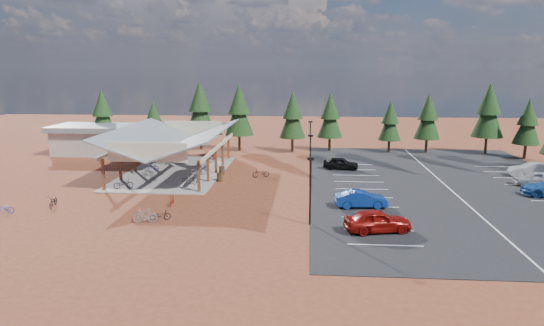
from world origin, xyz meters
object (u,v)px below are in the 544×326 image
object	(u,v)px
bike_pavilion	(174,139)
bike_0	(123,184)
bike_5	(198,170)
car_0	(377,221)
lamp_post_0	(310,186)
bike_7	(211,158)
bike_12	(160,215)
bike_10	(4,208)
bike_8	(53,201)
lamp_post_1	(310,157)
car_1	(361,199)
outbuilding	(96,139)
bike_1	(148,174)
bike_16	(261,173)
bike_11	(172,200)
bike_13	(145,216)
bike_4	(189,180)
bike_3	(159,158)
bike_2	(152,167)
car_4	(341,163)
bike_6	(202,166)
car_9	(532,170)
car_8	(536,178)
trash_bin_0	(220,177)
lamp_post_2	(310,139)
trash_bin_1	(222,170)

from	to	relation	value
bike_pavilion	bike_0	bearing A→B (deg)	-110.57
bike_5	car_0	distance (m)	24.02
lamp_post_0	bike_7	xyz separation A→B (m)	(-12.19, 23.18, -2.37)
bike_7	bike_12	distance (m)	23.15
bike_10	bike_7	bearing A→B (deg)	145.24
bike_5	bike_8	bearing A→B (deg)	135.74
bike_0	car_0	world-z (taller)	car_0
lamp_post_1	car_1	xyz separation A→B (m)	(4.26, -7.19, -2.22)
outbuilding	bike_10	xyz separation A→B (m)	(4.37, -27.11, -1.59)
bike_12	bike_7	bearing A→B (deg)	-30.06
bike_1	bike_16	world-z (taller)	bike_1
bike_16	car_1	bearing A→B (deg)	24.51
bike_11	bike_13	world-z (taller)	bike_13
bike_pavilion	bike_4	xyz separation A→B (m)	(2.97, -5.50, -3.28)
lamp_post_1	car_0	distance (m)	14.30
bike_pavilion	car_1	size ratio (longest dim) A/B	4.46
bike_3	bike_4	size ratio (longest dim) A/B	1.00
lamp_post_0	bike_10	xyz separation A→B (m)	(-24.63, 0.89, -2.54)
bike_3	car_0	world-z (taller)	car_0
bike_1	bike_8	xyz separation A→B (m)	(-4.57, -10.72, -0.05)
bike_8	bike_12	xyz separation A→B (m)	(10.16, -3.02, -0.08)
bike_pavilion	bike_8	size ratio (longest dim) A/B	10.12
lamp_post_1	bike_11	bearing A→B (deg)	-146.60
lamp_post_0	bike_2	bearing A→B (deg)	135.75
lamp_post_1	bike_0	bearing A→B (deg)	-171.12
bike_pavilion	bike_3	world-z (taller)	bike_pavilion
bike_3	bike_12	world-z (taller)	bike_3
lamp_post_1	bike_7	bearing A→B (deg)	137.48
bike_0	bike_7	bearing A→B (deg)	-41.50
bike_8	car_4	xyz separation A→B (m)	(25.16, 17.10, 0.22)
bike_2	bike_7	distance (m)	8.10
bike_11	car_1	bearing A→B (deg)	-1.00
bike_11	bike_12	size ratio (longest dim) A/B	0.95
lamp_post_1	bike_5	distance (m)	12.89
bike_4	bike_8	distance (m)	12.79
bike_0	bike_1	world-z (taller)	bike_0
bike_6	car_9	xyz separation A→B (m)	(36.01, -0.70, 0.26)
car_1	car_8	bearing A→B (deg)	-69.89
bike_pavilion	bike_12	distance (m)	17.65
bike_11	car_8	xyz separation A→B (m)	(34.10, 9.54, 0.31)
bike_0	bike_2	distance (m)	8.15
trash_bin_0	bike_3	size ratio (longest dim) A/B	0.53
lamp_post_2	bike_4	bearing A→B (deg)	-133.92
lamp_post_2	bike_11	bearing A→B (deg)	-120.76
bike_7	bike_2	bearing A→B (deg)	151.24
bike_1	bike_5	distance (m)	5.34
car_0	lamp_post_0	bearing A→B (deg)	63.08
trash_bin_0	bike_1	bearing A→B (deg)	175.84
outbuilding	bike_16	size ratio (longest dim) A/B	6.14
trash_bin_1	bike_1	bearing A→B (deg)	-159.14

